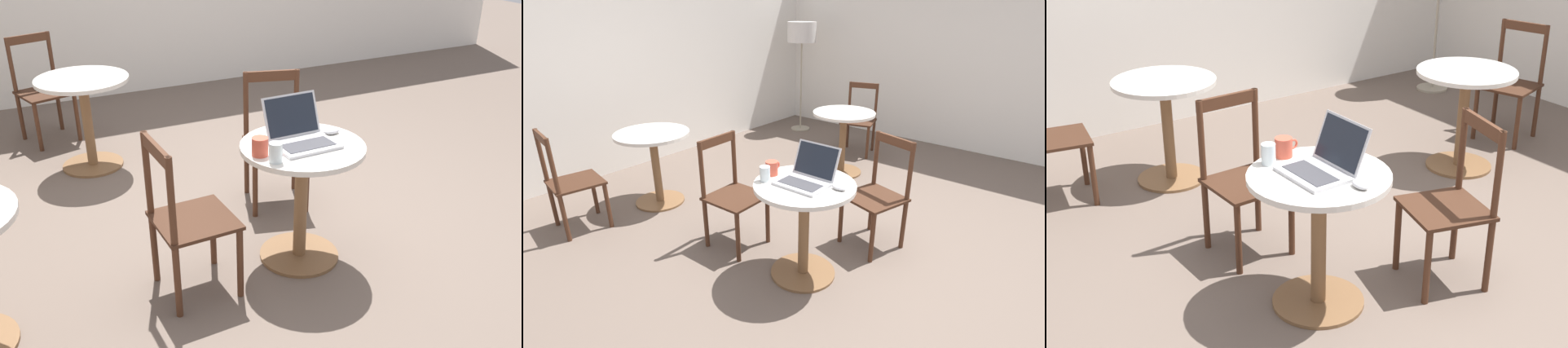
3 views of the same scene
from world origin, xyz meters
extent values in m
plane|color=#66564C|center=(0.00, 0.00, 0.00)|extent=(16.00, 16.00, 0.00)
cylinder|color=brown|center=(-0.39, 0.30, 0.01)|extent=(0.47, 0.47, 0.02)
cylinder|color=brown|center=(-0.39, 0.30, 0.36)|extent=(0.08, 0.08, 0.68)
cylinder|color=silver|center=(-0.39, 0.30, 0.71)|extent=(0.70, 0.70, 0.03)
cylinder|color=brown|center=(1.46, 1.14, 0.01)|extent=(0.47, 0.47, 0.02)
cylinder|color=brown|center=(1.46, 1.14, 0.36)|extent=(0.08, 0.08, 0.68)
cylinder|color=silver|center=(1.46, 1.14, 0.71)|extent=(0.70, 0.70, 0.03)
cylinder|color=brown|center=(-0.37, 2.11, 0.01)|extent=(0.47, 0.47, 0.02)
cylinder|color=brown|center=(-0.37, 2.11, 0.36)|extent=(0.08, 0.08, 0.68)
cylinder|color=silver|center=(-0.37, 2.11, 0.71)|extent=(0.70, 0.70, 0.03)
cylinder|color=#472819|center=(0.06, -0.01, 0.21)|extent=(0.04, 0.04, 0.42)
cylinder|color=#472819|center=(0.16, 0.32, 0.21)|extent=(0.04, 0.04, 0.42)
cylinder|color=#472819|center=(0.40, -0.11, 0.21)|extent=(0.04, 0.04, 0.42)
cylinder|color=#472819|center=(0.50, 0.23, 0.21)|extent=(0.04, 0.04, 0.42)
cube|color=#3C2215|center=(0.28, 0.11, 0.43)|extent=(0.50, 0.50, 0.02)
cylinder|color=#472819|center=(0.40, -0.11, 0.67)|extent=(0.04, 0.04, 0.46)
cylinder|color=#472819|center=(0.50, 0.23, 0.67)|extent=(0.04, 0.04, 0.46)
cube|color=#472819|center=(0.45, 0.06, 0.86)|extent=(0.13, 0.37, 0.07)
cylinder|color=#472819|center=(-0.23, 0.78, 0.21)|extent=(0.04, 0.04, 0.42)
cylinder|color=#472819|center=(-0.58, 0.77, 0.21)|extent=(0.04, 0.04, 0.42)
cylinder|color=#472819|center=(-0.24, 1.13, 0.21)|extent=(0.04, 0.04, 0.42)
cylinder|color=#472819|center=(-0.59, 1.12, 0.21)|extent=(0.04, 0.04, 0.42)
cube|color=#3C2215|center=(-0.41, 0.95, 0.43)|extent=(0.42, 0.42, 0.02)
cylinder|color=#472819|center=(-0.24, 1.13, 0.67)|extent=(0.04, 0.04, 0.46)
cylinder|color=#472819|center=(-0.59, 1.12, 0.67)|extent=(0.04, 0.04, 0.46)
cube|color=#472819|center=(-0.42, 1.13, 0.86)|extent=(0.38, 0.04, 0.07)
cylinder|color=#472819|center=(2.05, 1.13, 0.21)|extent=(0.04, 0.04, 0.42)
cylinder|color=#472819|center=(1.95, 1.46, 0.21)|extent=(0.04, 0.04, 0.42)
cylinder|color=#472819|center=(2.39, 1.23, 0.21)|extent=(0.04, 0.04, 0.42)
cylinder|color=#472819|center=(2.29, 1.56, 0.21)|extent=(0.04, 0.04, 0.42)
cube|color=#3C2215|center=(2.17, 1.35, 0.43)|extent=(0.50, 0.50, 0.02)
cylinder|color=#472819|center=(2.39, 1.23, 0.67)|extent=(0.04, 0.04, 0.46)
cylinder|color=#472819|center=(2.29, 1.56, 0.67)|extent=(0.04, 0.04, 0.46)
cube|color=#472819|center=(2.34, 1.40, 0.86)|extent=(0.13, 0.37, 0.07)
cylinder|color=#472819|center=(-0.89, 2.37, 0.21)|extent=(0.04, 0.04, 0.42)
cylinder|color=#472819|center=(-0.94, 2.02, 0.21)|extent=(0.04, 0.04, 0.42)
cube|color=#3C2215|center=(-1.09, 2.22, 0.43)|extent=(0.46, 0.46, 0.02)
cylinder|color=#9E937F|center=(2.58, 2.60, 0.01)|extent=(0.29, 0.29, 0.02)
cylinder|color=#9E937F|center=(2.58, 2.60, 0.67)|extent=(0.02, 0.02, 1.32)
cube|color=#B7B7BC|center=(-0.42, 0.29, 0.73)|extent=(0.25, 0.34, 0.02)
cube|color=#38383D|center=(-0.44, 0.29, 0.74)|extent=(0.14, 0.29, 0.00)
cube|color=#B7B7BC|center=(-0.26, 0.30, 0.85)|extent=(0.10, 0.34, 0.22)
cube|color=black|center=(-0.26, 0.30, 0.86)|extent=(0.09, 0.31, 0.20)
ellipsoid|color=#B7B7BC|center=(-0.32, 0.07, 0.74)|extent=(0.06, 0.10, 0.03)
cylinder|color=#C64C38|center=(-0.41, 0.57, 0.78)|extent=(0.09, 0.09, 0.10)
torus|color=#C64C38|center=(-0.36, 0.57, 0.78)|extent=(0.06, 0.01, 0.06)
cylinder|color=silver|center=(-0.52, 0.53, 0.78)|extent=(0.07, 0.07, 0.10)
camera|label=1|loc=(-2.91, 1.80, 1.97)|focal=40.00mm
camera|label=2|loc=(-2.39, -1.19, 1.84)|focal=28.00mm
camera|label=3|loc=(-2.19, -2.25, 2.14)|focal=50.00mm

